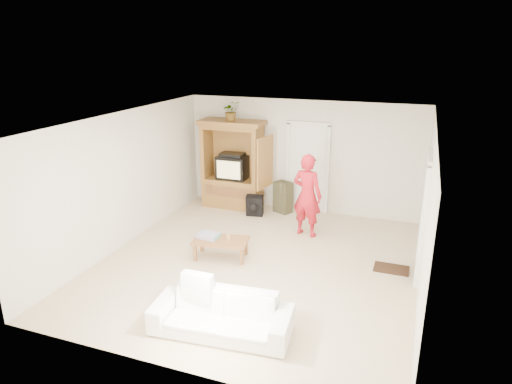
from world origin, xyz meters
TOP-DOWN VIEW (x-y plane):
  - floor at (0.00, 0.00)m, footprint 6.00×6.00m
  - ceiling at (0.00, 0.00)m, footprint 6.00×6.00m
  - wall_back at (0.00, 3.00)m, footprint 5.50×0.00m
  - wall_front at (0.00, -3.00)m, footprint 5.50×0.00m
  - wall_left at (-2.75, 0.00)m, footprint 0.00×6.00m
  - wall_right at (2.75, 0.00)m, footprint 0.00×6.00m
  - armoire at (-1.58, 2.66)m, footprint 1.82×1.14m
  - door_back at (0.15, 2.97)m, footprint 0.85×0.05m
  - doorway_right at (2.73, 0.60)m, footprint 0.05×0.90m
  - framed_picture at (2.73, 1.90)m, footprint 0.03×0.60m
  - doormat at (2.30, 0.60)m, footprint 0.60×0.40m
  - plant at (-1.60, 2.63)m, footprint 0.53×0.52m
  - man at (0.50, 1.57)m, footprint 0.71×0.55m
  - sofa at (0.23, -2.11)m, footprint 1.98×0.92m
  - coffee_table at (-0.72, -0.02)m, footprint 1.07×0.71m
  - towel at (-0.97, -0.02)m, footprint 0.40×0.30m
  - candle at (-0.58, 0.03)m, footprint 0.08×0.08m
  - backpack_black at (-0.88, 2.22)m, footprint 0.42×0.29m
  - backpack_olive at (-0.34, 2.68)m, footprint 0.47×0.42m

SIDE VIEW (x-z plane):
  - floor at x=0.00m, z-range 0.00..0.00m
  - doormat at x=2.30m, z-range 0.00..0.02m
  - backpack_black at x=-0.88m, z-range 0.00..0.47m
  - sofa at x=0.23m, z-range 0.00..0.56m
  - coffee_table at x=-0.72m, z-range 0.14..0.51m
  - backpack_olive at x=-0.34m, z-range 0.00..0.73m
  - towel at x=-0.97m, z-range 0.37..0.45m
  - candle at x=-0.58m, z-range 0.37..0.47m
  - man at x=0.50m, z-range 0.00..1.73m
  - armoire at x=-1.58m, z-range -0.14..1.96m
  - door_back at x=0.15m, z-range 0.00..2.04m
  - doorway_right at x=2.73m, z-range 0.00..2.04m
  - wall_back at x=0.00m, z-range -1.45..4.05m
  - wall_front at x=0.00m, z-range -1.45..4.05m
  - wall_left at x=-2.75m, z-range -1.70..4.30m
  - wall_right at x=2.75m, z-range -1.70..4.30m
  - framed_picture at x=2.73m, z-range 1.36..1.84m
  - plant at x=-1.60m, z-range 2.10..2.54m
  - ceiling at x=0.00m, z-range 2.60..2.60m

